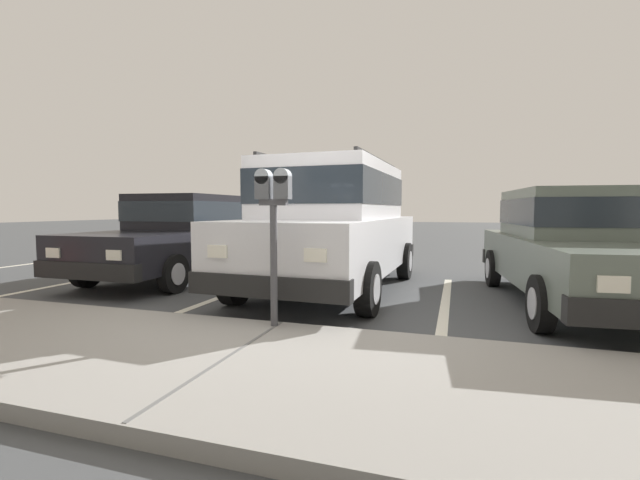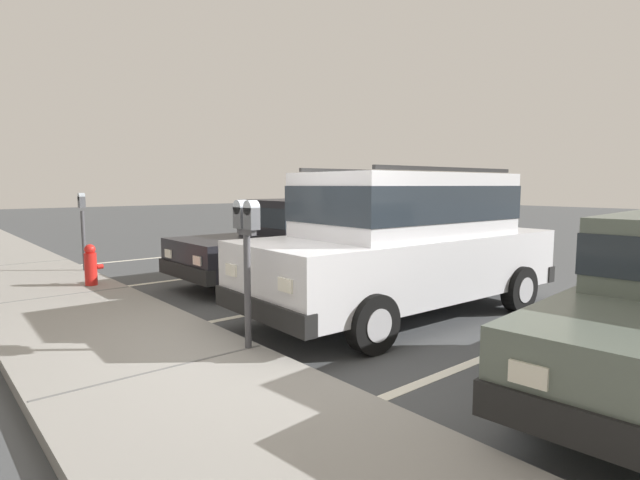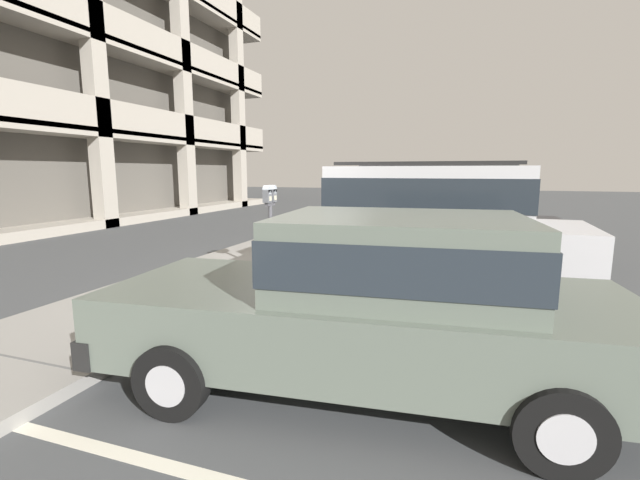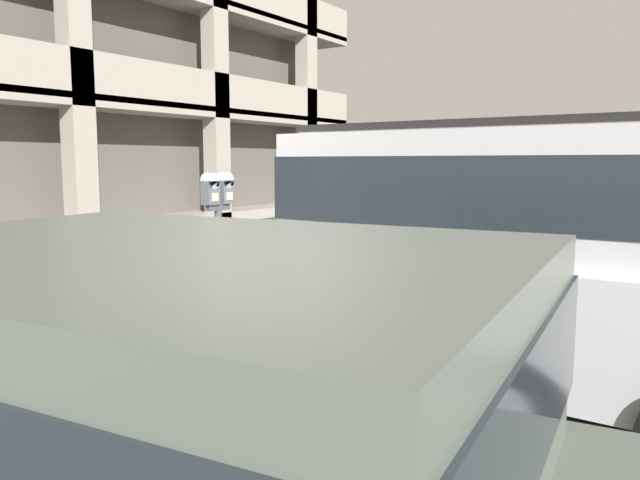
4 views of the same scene
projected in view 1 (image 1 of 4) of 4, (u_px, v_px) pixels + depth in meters
ground_plane at (289, 333)px, 4.57m from camera, size 80.00×80.00×0.10m
sidewalk at (227, 365)px, 3.32m from camera, size 40.00×2.20×0.12m
parking_stall_lines at (228, 294)px, 6.37m from camera, size 12.55×4.80×0.01m
silver_suv at (334, 221)px, 6.69m from camera, size 2.13×4.84×2.03m
red_sedan at (579, 244)px, 5.61m from camera, size 2.15×4.62×1.54m
dark_hatchback at (184, 233)px, 8.05m from camera, size 1.87×4.50×1.54m
parking_meter_near at (273, 210)px, 4.15m from camera, size 0.35×0.12×1.54m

